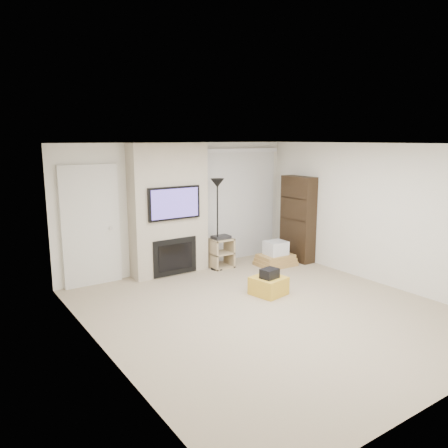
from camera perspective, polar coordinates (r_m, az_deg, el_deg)
floor at (r=6.80m, az=5.80°, el=-11.19°), size 5.00×5.50×0.00m
ceiling at (r=6.30m, az=6.25°, el=10.36°), size 5.00×5.50×0.00m
wall_back at (r=8.68m, az=-5.76°, el=2.28°), size 5.00×0.00×2.50m
wall_left at (r=5.22m, az=-15.52°, el=-4.00°), size 0.00×5.50×2.50m
wall_right at (r=8.25m, az=19.42°, el=1.23°), size 0.00×5.50×2.50m
hvac_vent at (r=7.17m, az=4.52°, el=10.46°), size 0.35×0.18×0.01m
ottoman at (r=7.42m, az=5.83°, el=-8.02°), size 0.59×0.59×0.30m
black_bag at (r=7.30m, az=5.97°, el=-6.44°), size 0.32×0.27×0.16m
fireplace_wall at (r=8.34m, az=-7.18°, el=1.79°), size 1.50×0.47×2.50m
entry_door at (r=8.00m, az=-17.00°, el=-0.34°), size 1.02×0.11×2.14m
vertical_blinds at (r=9.38m, az=1.94°, el=3.13°), size 1.98×0.10×2.37m
floor_lamp at (r=8.49m, az=-0.87°, el=3.36°), size 0.27×0.27×1.81m
av_stand at (r=8.82m, az=-0.39°, el=-3.53°), size 0.45×0.38×0.66m
box_stack at (r=9.07m, az=6.75°, el=-4.20°), size 0.78×0.61×0.51m
bookshelf at (r=9.39m, az=9.63°, el=0.68°), size 0.30×0.80×1.80m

